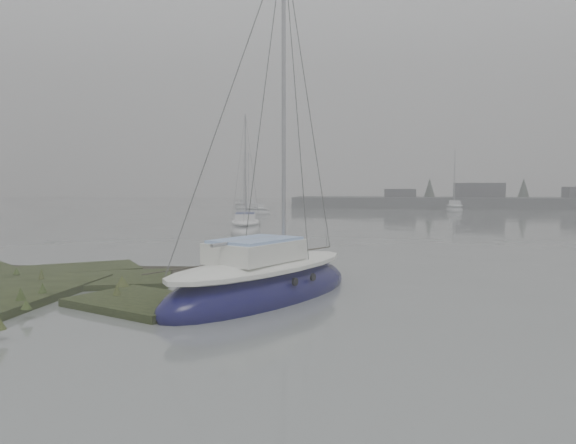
{
  "coord_description": "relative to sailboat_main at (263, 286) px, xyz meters",
  "views": [
    {
      "loc": [
        6.46,
        -14.26,
        3.2
      ],
      "look_at": [
        3.42,
        5.88,
        1.8
      ],
      "focal_mm": 35.0,
      "sensor_mm": 36.0,
      "label": 1
    }
  ],
  "objects": [
    {
      "name": "sailboat_main",
      "position": [
        0.0,
        0.0,
        0.0
      ],
      "size": [
        5.71,
        8.03,
        10.88
      ],
      "rotation": [
        0.0,
        0.0,
        -0.46
      ],
      "color": "#0D0C3B",
      "rests_on": "ground"
    },
    {
      "name": "sailboat_far_c",
      "position": [
        -13.25,
        56.18,
        -0.11
      ],
      "size": [
        4.94,
        4.68,
        7.23
      ],
      "rotation": [
        0.0,
        0.0,
        0.84
      ],
      "color": "silver",
      "rests_on": "ground"
    },
    {
      "name": "far_shoreline",
      "position": [
        23.4,
        60.88,
        0.51
      ],
      "size": [
        60.0,
        8.0,
        4.15
      ],
      "color": "#4C4F51",
      "rests_on": "ground"
    },
    {
      "name": "sailboat_far_a",
      "position": [
        -9.63,
        43.35,
        -0.12
      ],
      "size": [
        5.07,
        4.25,
        7.11
      ],
      "rotation": [
        0.0,
        0.0,
        0.96
      ],
      "color": "silver",
      "rests_on": "ground"
    },
    {
      "name": "sailboat_far_b",
      "position": [
        12.47,
        52.14,
        -0.09
      ],
      "size": [
        2.14,
        5.66,
        7.86
      ],
      "rotation": [
        0.0,
        0.0,
        -0.06
      ],
      "color": "#ACB3B6",
      "rests_on": "ground"
    },
    {
      "name": "ground",
      "position": [
        -3.44,
        28.99,
        -0.34
      ],
      "size": [
        160.0,
        160.0,
        0.0
      ],
      "primitive_type": "plane",
      "color": "slate",
      "rests_on": "ground"
    },
    {
      "name": "sailboat_white",
      "position": [
        -5.24,
        20.64,
        -0.08
      ],
      "size": [
        3.05,
        6.22,
        8.41
      ],
      "rotation": [
        0.0,
        0.0,
        0.19
      ],
      "color": "silver",
      "rests_on": "ground"
    }
  ]
}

